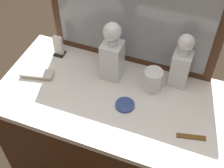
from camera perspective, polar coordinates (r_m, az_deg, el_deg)
dresser at (r=1.69m, az=0.00°, el=-11.29°), size 1.04×0.54×0.82m
dresser_mirror at (r=1.35m, az=3.91°, el=13.38°), size 0.79×0.03×0.57m
crystal_decanter_right at (r=1.37m, az=12.74°, el=3.45°), size 0.08×0.08×0.27m
crystal_decanter_rear at (r=1.37m, az=0.03°, el=5.19°), size 0.09×0.09×0.30m
crystal_tumbler_left at (r=1.37m, az=7.58°, el=0.58°), size 0.08×0.08×0.11m
silver_brush_right at (r=1.48m, az=-13.83°, el=1.85°), size 0.17×0.09×0.02m
porcelain_dish at (r=1.32m, az=2.41°, el=-3.91°), size 0.08×0.08×0.01m
tortoiseshell_comb at (r=1.27m, az=14.52°, el=-9.50°), size 0.12×0.04×0.01m
napkin_holder at (r=1.55m, az=-9.90°, el=6.78°), size 0.05×0.05×0.11m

